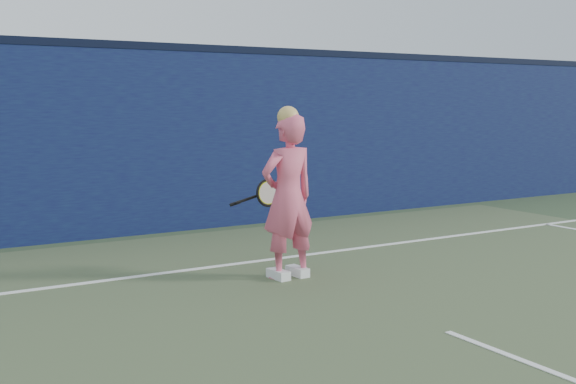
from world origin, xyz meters
TOP-DOWN VIEW (x-y plane):
  - ground at (0.00, 0.00)m, footprint 80.00×80.00m
  - backstop_wall at (0.00, 6.50)m, footprint 24.00×0.40m
  - wall_cap at (0.00, 6.50)m, footprint 24.00×0.42m
  - player at (-0.15, 3.18)m, footprint 0.64×0.44m
  - racket at (-0.18, 3.58)m, footprint 0.56×0.16m

SIDE VIEW (x-z plane):
  - ground at x=0.00m, z-range 0.00..0.00m
  - racket at x=-0.18m, z-range 0.68..0.99m
  - player at x=-0.15m, z-range -0.03..1.73m
  - backstop_wall at x=0.00m, z-range 0.00..2.50m
  - wall_cap at x=0.00m, z-range 2.50..2.60m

